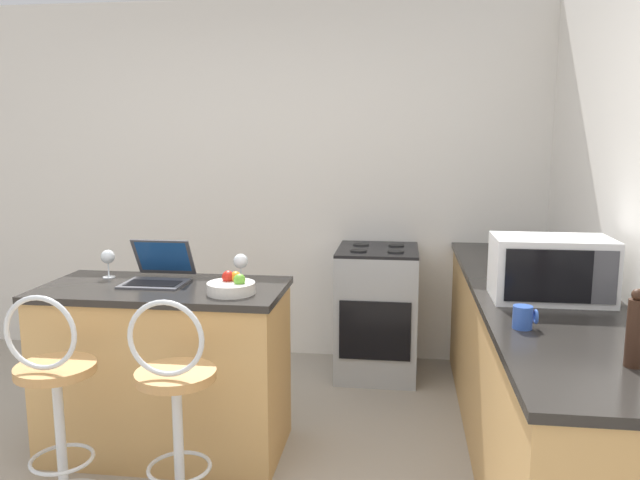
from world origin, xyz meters
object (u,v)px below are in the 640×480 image
at_px(stove_range, 377,311).
at_px(fruit_bowl, 232,286).
at_px(bar_stool_far, 176,417).
at_px(microwave, 551,269).
at_px(laptop, 158,272).
at_px(pepper_mill, 635,330).
at_px(bar_stool_near, 56,410).
at_px(mug_blue, 523,317).
at_px(wine_glass_tall, 241,262).
at_px(wine_glass_short, 108,258).
at_px(mug_white, 527,247).

xyz_separation_m(stove_range, fruit_bowl, (-0.65, -1.33, 0.48)).
bearing_deg(bar_stool_far, microwave, 19.09).
relative_size(laptop, stove_range, 0.36).
relative_size(microwave, stove_range, 0.59).
xyz_separation_m(microwave, pepper_mill, (0.08, -0.85, -0.02)).
height_order(bar_stool_near, stove_range, bar_stool_near).
bearing_deg(mug_blue, fruit_bowl, 163.12).
xyz_separation_m(bar_stool_near, wine_glass_tall, (0.64, 0.74, 0.52)).
xyz_separation_m(microwave, fruit_bowl, (-1.49, -0.08, -0.11)).
xyz_separation_m(laptop, wine_glass_short, (-0.31, 0.06, 0.05)).
bearing_deg(pepper_mill, wine_glass_tall, 147.02).
height_order(microwave, wine_glass_tall, microwave).
height_order(microwave, fruit_bowl, microwave).
bearing_deg(bar_stool_far, fruit_bowl, 75.94).
height_order(stove_range, wine_glass_tall, wine_glass_tall).
bearing_deg(wine_glass_tall, fruit_bowl, -85.24).
xyz_separation_m(laptop, pepper_mill, (2.01, -0.96, 0.07)).
bearing_deg(bar_stool_far, wine_glass_tall, 82.43).
xyz_separation_m(bar_stool_near, wine_glass_short, (-0.09, 0.73, 0.53)).
relative_size(stove_range, fruit_bowl, 3.84).
bearing_deg(pepper_mill, mug_white, 88.88).
distance_m(microwave, wine_glass_tall, 1.53).
relative_size(laptop, wine_glass_tall, 2.18).
bearing_deg(mug_blue, mug_white, 79.06).
bearing_deg(mug_blue, wine_glass_tall, 153.61).
bearing_deg(bar_stool_near, mug_white, 37.29).
xyz_separation_m(wine_glass_short, mug_blue, (2.04, -0.64, -0.06)).
relative_size(bar_stool_far, pepper_mill, 3.78).
bearing_deg(stove_range, bar_stool_near, -125.85).
bearing_deg(wine_glass_tall, stove_range, 58.01).
distance_m(laptop, mug_white, 2.31).
distance_m(bar_stool_near, mug_white, 2.89).
distance_m(wine_glass_tall, wine_glass_short, 0.73).
relative_size(bar_stool_far, wine_glass_short, 6.56).
bearing_deg(wine_glass_tall, pepper_mill, -32.98).
distance_m(wine_glass_short, mug_white, 2.56).
distance_m(pepper_mill, mug_white, 2.02).
distance_m(bar_stool_near, microwave, 2.30).
bearing_deg(microwave, bar_stool_far, -160.91).
relative_size(wine_glass_short, fruit_bowl, 0.65).
bearing_deg(wine_glass_short, fruit_bowl, -18.36).
relative_size(bar_stool_near, mug_white, 9.41).
xyz_separation_m(bar_stool_near, laptop, (0.22, 0.66, 0.48)).
bearing_deg(mug_white, pepper_mill, -91.12).
bearing_deg(microwave, laptop, 176.89).
relative_size(bar_stool_near, wine_glass_short, 6.56).
height_order(laptop, pepper_mill, pepper_mill).
relative_size(laptop, wine_glass_short, 2.10).
bearing_deg(microwave, mug_blue, -113.18).
distance_m(bar_stool_near, bar_stool_far, 0.54).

